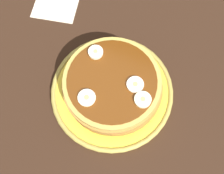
{
  "coord_description": "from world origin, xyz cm",
  "views": [
    {
      "loc": [
        -17.37,
        -7.36,
        55.29
      ],
      "look_at": [
        0.0,
        0.0,
        3.81
      ],
      "focal_mm": 41.53,
      "sensor_mm": 36.0,
      "label": 1
    }
  ],
  "objects_px": {
    "plate": "(112,91)",
    "pancake_stack": "(112,85)",
    "banana_slice_3": "(87,98)",
    "banana_slice_1": "(96,52)",
    "banana_slice_0": "(143,100)",
    "napkin": "(57,3)",
    "banana_slice_2": "(135,85)"
  },
  "relations": [
    {
      "from": "banana_slice_1",
      "to": "banana_slice_3",
      "type": "bearing_deg",
      "value": -165.82
    },
    {
      "from": "plate",
      "to": "banana_slice_1",
      "type": "bearing_deg",
      "value": 52.21
    },
    {
      "from": "plate",
      "to": "banana_slice_1",
      "type": "distance_m",
      "value": 0.1
    },
    {
      "from": "banana_slice_3",
      "to": "pancake_stack",
      "type": "bearing_deg",
      "value": -29.56
    },
    {
      "from": "banana_slice_2",
      "to": "plate",
      "type": "bearing_deg",
      "value": 100.26
    },
    {
      "from": "plate",
      "to": "banana_slice_3",
      "type": "bearing_deg",
      "value": 150.63
    },
    {
      "from": "banana_slice_1",
      "to": "pancake_stack",
      "type": "bearing_deg",
      "value": -126.83
    },
    {
      "from": "napkin",
      "to": "banana_slice_3",
      "type": "bearing_deg",
      "value": -138.56
    },
    {
      "from": "plate",
      "to": "pancake_stack",
      "type": "relative_size",
      "value": 1.28
    },
    {
      "from": "napkin",
      "to": "banana_slice_1",
      "type": "bearing_deg",
      "value": -126.5
    },
    {
      "from": "banana_slice_0",
      "to": "banana_slice_3",
      "type": "relative_size",
      "value": 0.95
    },
    {
      "from": "plate",
      "to": "banana_slice_2",
      "type": "height_order",
      "value": "banana_slice_2"
    },
    {
      "from": "pancake_stack",
      "to": "banana_slice_3",
      "type": "relative_size",
      "value": 6.06
    },
    {
      "from": "banana_slice_2",
      "to": "napkin",
      "type": "distance_m",
      "value": 0.33
    },
    {
      "from": "plate",
      "to": "banana_slice_0",
      "type": "height_order",
      "value": "banana_slice_0"
    },
    {
      "from": "pancake_stack",
      "to": "plate",
      "type": "bearing_deg",
      "value": 140.16
    },
    {
      "from": "pancake_stack",
      "to": "napkin",
      "type": "height_order",
      "value": "pancake_stack"
    },
    {
      "from": "plate",
      "to": "napkin",
      "type": "bearing_deg",
      "value": 53.19
    },
    {
      "from": "banana_slice_0",
      "to": "napkin",
      "type": "distance_m",
      "value": 0.36
    },
    {
      "from": "plate",
      "to": "pancake_stack",
      "type": "bearing_deg",
      "value": -39.84
    },
    {
      "from": "banana_slice_1",
      "to": "napkin",
      "type": "relative_size",
      "value": 0.28
    },
    {
      "from": "pancake_stack",
      "to": "banana_slice_1",
      "type": "bearing_deg",
      "value": 53.17
    },
    {
      "from": "banana_slice_2",
      "to": "pancake_stack",
      "type": "bearing_deg",
      "value": 99.34
    },
    {
      "from": "banana_slice_1",
      "to": "napkin",
      "type": "height_order",
      "value": "banana_slice_1"
    },
    {
      "from": "banana_slice_0",
      "to": "banana_slice_3",
      "type": "distance_m",
      "value": 0.11
    },
    {
      "from": "pancake_stack",
      "to": "banana_slice_2",
      "type": "relative_size",
      "value": 6.19
    },
    {
      "from": "pancake_stack",
      "to": "banana_slice_3",
      "type": "xyz_separation_m",
      "value": [
        -0.05,
        0.03,
        0.03
      ]
    },
    {
      "from": "banana_slice_3",
      "to": "napkin",
      "type": "bearing_deg",
      "value": 41.44
    },
    {
      "from": "banana_slice_3",
      "to": "plate",
      "type": "bearing_deg",
      "value": -29.37
    },
    {
      "from": "pancake_stack",
      "to": "napkin",
      "type": "xyz_separation_m",
      "value": [
        0.17,
        0.23,
        -0.05
      ]
    },
    {
      "from": "banana_slice_3",
      "to": "napkin",
      "type": "height_order",
      "value": "banana_slice_3"
    },
    {
      "from": "banana_slice_0",
      "to": "banana_slice_3",
      "type": "xyz_separation_m",
      "value": [
        -0.04,
        0.1,
        -0.0
      ]
    }
  ]
}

